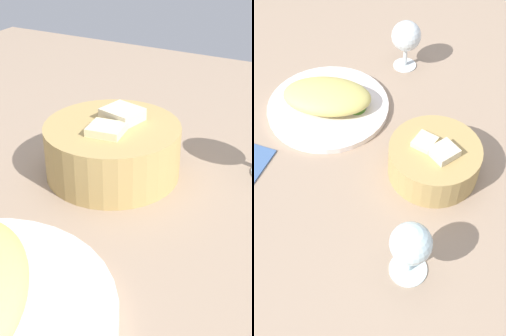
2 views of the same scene
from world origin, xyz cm
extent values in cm
cube|color=gray|center=(0.00, 0.00, -1.00)|extent=(140.00, 140.00, 2.00)
cylinder|color=white|center=(-17.57, 1.62, 0.70)|extent=(27.83, 27.83, 1.40)
ellipsoid|color=#D1C367|center=(-17.57, 1.62, 3.93)|extent=(23.43, 21.27, 5.05)
cone|color=#4B872E|center=(-11.72, 4.96, 2.24)|extent=(4.22, 4.22, 1.67)
cylinder|color=tan|center=(11.60, 2.92, 3.59)|extent=(18.18, 18.18, 7.19)
cube|color=beige|center=(13.72, 2.55, 6.45)|extent=(5.26, 5.62, 4.79)
cube|color=beige|center=(9.25, 2.41, 6.07)|extent=(4.49, 4.86, 4.36)
cylinder|color=silver|center=(21.69, -17.11, 0.30)|extent=(6.64, 6.64, 0.60)
cylinder|color=silver|center=(21.69, -17.11, 3.17)|extent=(1.00, 1.00, 5.13)
sphere|color=silver|center=(21.69, -17.11, 9.20)|extent=(6.93, 6.93, 6.93)
cylinder|color=silver|center=(-14.70, 25.71, 0.30)|extent=(5.79, 5.79, 0.60)
cylinder|color=silver|center=(-14.70, 25.71, 2.87)|extent=(1.00, 1.00, 4.55)
sphere|color=silver|center=(-14.70, 25.71, 8.75)|extent=(7.20, 7.20, 7.20)
camera|label=1|loc=(-36.26, -24.88, 33.09)|focal=49.86mm
camera|label=2|loc=(39.97, -44.76, 68.63)|focal=45.82mm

